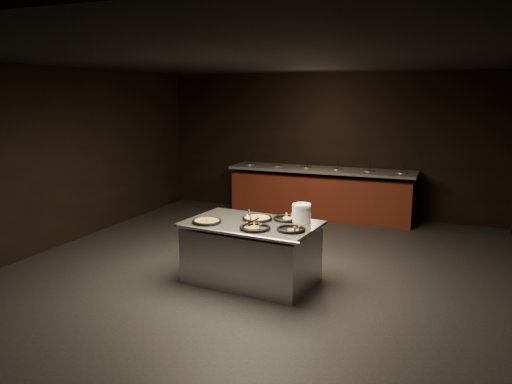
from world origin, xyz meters
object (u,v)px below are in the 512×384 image
(pan_veggie_whole, at_px, (207,221))
(pan_cheese_whole, at_px, (257,218))
(plate_stack, at_px, (302,213))
(serving_counter, at_px, (251,253))

(pan_veggie_whole, distance_m, pan_cheese_whole, 0.68)
(plate_stack, xyz_separation_m, pan_veggie_whole, (-1.14, -0.48, -0.10))
(serving_counter, height_order, plate_stack, plate_stack)
(plate_stack, bearing_deg, pan_veggie_whole, -157.33)
(serving_counter, relative_size, plate_stack, 7.35)
(plate_stack, height_order, pan_veggie_whole, plate_stack)
(serving_counter, bearing_deg, plate_stack, 27.48)
(pan_veggie_whole, bearing_deg, plate_stack, 22.67)
(serving_counter, distance_m, pan_cheese_whole, 0.47)
(serving_counter, relative_size, pan_veggie_whole, 4.67)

